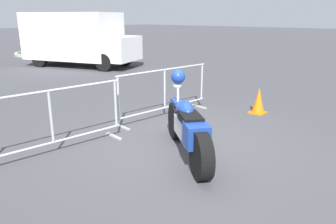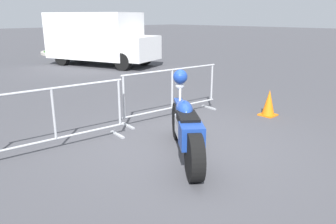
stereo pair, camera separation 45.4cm
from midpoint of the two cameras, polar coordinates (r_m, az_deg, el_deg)
name	(u,v)px [view 2 (the right image)]	position (r m, az deg, el deg)	size (l,w,h in m)	color
ground_plane	(182,147)	(5.66, 4.72, -6.16)	(120.00, 120.00, 0.00)	#424247
motorcycle	(186,127)	(5.15, 5.64, -2.64)	(1.56, 1.89, 1.29)	black
crowd_barrier_near	(54,118)	(5.58, -17.04, -1.05)	(2.51, 0.71, 1.07)	#9EA0A5
crowd_barrier_far	(172,92)	(7.18, 2.54, 3.47)	(2.51, 0.71, 1.07)	#9EA0A5
delivery_van	(98,37)	(15.31, -11.20, 12.64)	(3.47, 5.36, 2.31)	white
pedestrian	(58,34)	(25.22, -18.14, 12.78)	(0.37, 0.37, 1.69)	#262838
planter_island	(78,46)	(21.06, -14.87, 11.13)	(4.14, 4.14, 1.25)	#ADA89E
traffic_cone	(269,103)	(7.73, 18.78, 1.46)	(0.34, 0.34, 0.59)	orange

